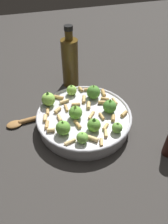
# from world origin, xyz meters

# --- Properties ---
(ground_plane) EXTENTS (2.40, 2.40, 0.00)m
(ground_plane) POSITION_xyz_m (0.00, 0.00, 0.00)
(ground_plane) COLOR #2D2B28
(cooking_pan) EXTENTS (0.30, 0.30, 0.10)m
(cooking_pan) POSITION_xyz_m (-0.00, -0.00, 0.03)
(cooking_pan) COLOR #B7B7BC
(cooking_pan) RESTS_ON ground
(olive_oil_bottle) EXTENTS (0.06, 0.06, 0.24)m
(olive_oil_bottle) POSITION_xyz_m (-0.24, 0.02, 0.10)
(olive_oil_bottle) COLOR #4C3814
(olive_oil_bottle) RESTS_ON ground
(wooden_spoon) EXTENTS (0.05, 0.22, 0.02)m
(wooden_spoon) POSITION_xyz_m (-0.07, -0.15, 0.01)
(wooden_spoon) COLOR olive
(wooden_spoon) RESTS_ON ground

